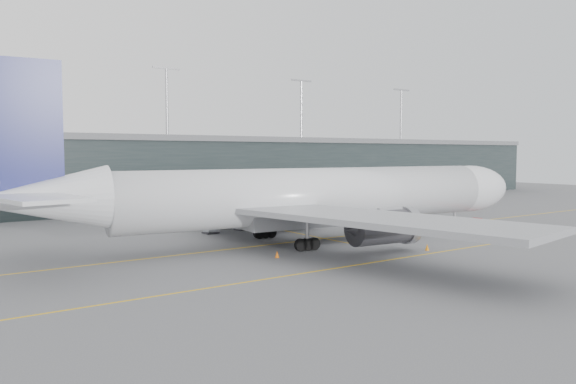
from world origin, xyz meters
TOP-DOWN VIEW (x-y plane):
  - ground at (0.00, 0.00)m, footprint 320.00×320.00m
  - taxiline_a at (0.00, -4.00)m, footprint 160.00×0.25m
  - taxiline_b at (0.00, -20.00)m, footprint 160.00×0.25m
  - taxiline_lead_main at (5.00, 20.00)m, footprint 0.25×60.00m
  - terminal at (-0.00, 58.00)m, footprint 240.00×36.00m
  - main_aircraft at (2.01, -5.16)m, footprint 74.96×70.06m
  - jet_bridge at (27.86, 24.27)m, footprint 13.98×43.74m
  - gse_cart at (30.32, -9.52)m, footprint 2.47×1.80m
  - baggage_dolly at (33.68, -13.13)m, footprint 3.61×3.17m
  - uld_a at (-5.39, 9.05)m, footprint 2.23×1.87m
  - uld_b at (-1.24, 12.20)m, footprint 2.24×2.04m
  - uld_c at (-0.02, 9.49)m, footprint 2.04×1.76m
  - cone_nose at (35.32, -7.22)m, footprint 0.44×0.44m
  - cone_wing_stbd at (9.09, -18.42)m, footprint 0.50×0.50m
  - cone_wing_port at (8.48, 11.86)m, footprint 0.45×0.45m
  - cone_tail at (-8.10, -11.90)m, footprint 0.49×0.49m

SIDE VIEW (x-z plane):
  - ground at x=0.00m, z-range 0.00..0.00m
  - taxiline_a at x=0.00m, z-range 0.00..0.02m
  - taxiline_b at x=0.00m, z-range 0.00..0.02m
  - taxiline_lead_main at x=5.00m, z-range 0.00..0.02m
  - baggage_dolly at x=33.68m, z-range 0.03..0.34m
  - cone_nose at x=35.32m, z-range 0.00..0.70m
  - cone_wing_port at x=8.48m, z-range 0.00..0.71m
  - cone_tail at x=-8.10m, z-range 0.00..0.78m
  - cone_wing_stbd at x=9.09m, z-range 0.00..0.80m
  - gse_cart at x=30.32m, z-range 0.09..1.63m
  - uld_c at x=-0.02m, z-range 0.04..1.68m
  - uld_b at x=-1.24m, z-range 0.04..1.71m
  - uld_a at x=-5.39m, z-range 0.05..1.92m
  - jet_bridge at x=27.86m, z-range 1.68..8.43m
  - main_aircraft at x=2.01m, z-range -4.61..16.40m
  - terminal at x=0.00m, z-range -6.88..22.12m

